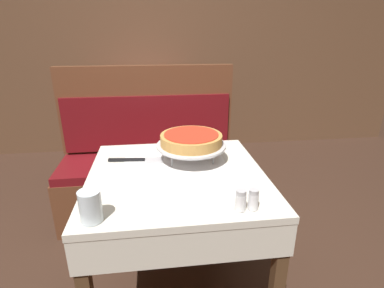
% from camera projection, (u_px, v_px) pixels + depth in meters
% --- Properties ---
extents(dining_table_front, '(0.82, 0.82, 0.77)m').
position_uv_depth(dining_table_front, '(177.00, 193.00, 1.44)').
color(dining_table_front, beige).
rests_on(dining_table_front, ground_plane).
extents(dining_table_rear, '(0.76, 0.76, 0.76)m').
position_uv_depth(dining_table_rear, '(146.00, 107.00, 3.13)').
color(dining_table_rear, red).
rests_on(dining_table_rear, ground_plane).
extents(booth_bench, '(1.33, 0.50, 1.15)m').
position_uv_depth(booth_bench, '(150.00, 175.00, 2.34)').
color(booth_bench, brown).
rests_on(booth_bench, ground_plane).
extents(back_wall_panel, '(6.00, 0.04, 2.40)m').
position_uv_depth(back_wall_panel, '(160.00, 48.00, 3.42)').
color(back_wall_panel, brown).
rests_on(back_wall_panel, ground_plane).
extents(pizza_pan_stand, '(0.35, 0.35, 0.09)m').
position_uv_depth(pizza_pan_stand, '(191.00, 146.00, 1.51)').
color(pizza_pan_stand, '#ADADB2').
rests_on(pizza_pan_stand, dining_table_front).
extents(deep_dish_pizza, '(0.31, 0.31, 0.06)m').
position_uv_depth(deep_dish_pizza, '(191.00, 139.00, 1.50)').
color(deep_dish_pizza, '#C68E47').
rests_on(deep_dish_pizza, pizza_pan_stand).
extents(pizza_server, '(0.28, 0.09, 0.01)m').
position_uv_depth(pizza_server, '(138.00, 160.00, 1.53)').
color(pizza_server, '#BCBCC1').
rests_on(pizza_server, dining_table_front).
extents(water_glass_near, '(0.08, 0.08, 0.12)m').
position_uv_depth(water_glass_near, '(90.00, 206.00, 1.03)').
color(water_glass_near, silver).
rests_on(water_glass_near, dining_table_front).
extents(salt_shaker, '(0.04, 0.04, 0.08)m').
position_uv_depth(salt_shaker, '(241.00, 200.00, 1.10)').
color(salt_shaker, silver).
rests_on(salt_shaker, dining_table_front).
extents(pepper_shaker, '(0.04, 0.04, 0.08)m').
position_uv_depth(pepper_shaker, '(253.00, 199.00, 1.11)').
color(pepper_shaker, silver).
rests_on(pepper_shaker, dining_table_front).
extents(napkin_holder, '(0.10, 0.05, 0.09)m').
position_uv_depth(napkin_holder, '(191.00, 137.00, 1.74)').
color(napkin_holder, '#B2B2B7').
rests_on(napkin_holder, dining_table_front).
extents(condiment_caddy, '(0.13, 0.13, 0.14)m').
position_uv_depth(condiment_caddy, '(150.00, 92.00, 3.15)').
color(condiment_caddy, black).
rests_on(condiment_caddy, dining_table_rear).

